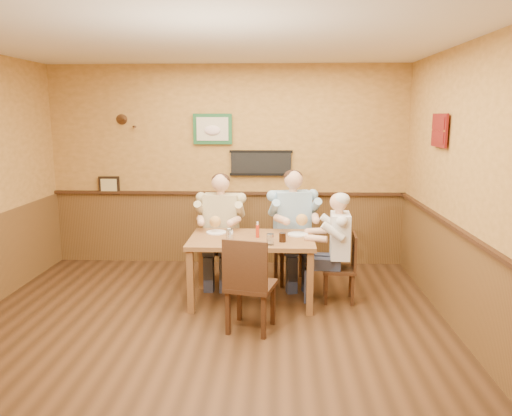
{
  "coord_description": "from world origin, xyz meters",
  "views": [
    {
      "loc": [
        0.72,
        -4.5,
        2.13
      ],
      "look_at": [
        0.47,
        0.92,
        1.1
      ],
      "focal_mm": 35.0,
      "sensor_mm": 36.0,
      "label": 1
    }
  ],
  "objects": [
    {
      "name": "room",
      "position": [
        0.13,
        0.17,
        1.69
      ],
      "size": [
        5.02,
        5.03,
        2.81
      ],
      "color": "#321E0F",
      "rests_on": "ground"
    },
    {
      "name": "dining_table",
      "position": [
        0.42,
        0.97,
        0.66
      ],
      "size": [
        1.4,
        0.9,
        0.75
      ],
      "color": "brown",
      "rests_on": "ground"
    },
    {
      "name": "chair_back_left",
      "position": [
        0.0,
        1.62,
        0.44
      ],
      "size": [
        0.43,
        0.43,
        0.88
      ],
      "primitive_type": null,
      "rotation": [
        0.0,
        0.0,
        -0.05
      ],
      "color": "#3E2413",
      "rests_on": "ground"
    },
    {
      "name": "chair_back_right",
      "position": [
        0.9,
        1.65,
        0.45
      ],
      "size": [
        0.5,
        0.5,
        0.91
      ],
      "primitive_type": null,
      "rotation": [
        0.0,
        0.0,
        0.23
      ],
      "color": "#3E2413",
      "rests_on": "ground"
    },
    {
      "name": "chair_right_end",
      "position": [
        1.42,
        1.02,
        0.4
      ],
      "size": [
        0.39,
        0.39,
        0.79
      ],
      "primitive_type": null,
      "rotation": [
        0.0,
        0.0,
        -1.63
      ],
      "color": "#3E2413",
      "rests_on": "ground"
    },
    {
      "name": "chair_near_side",
      "position": [
        0.46,
        0.19,
        0.48
      ],
      "size": [
        0.54,
        0.54,
        0.96
      ],
      "primitive_type": null,
      "rotation": [
        0.0,
        0.0,
        2.9
      ],
      "color": "#3E2413",
      "rests_on": "ground"
    },
    {
      "name": "diner_tan_shirt",
      "position": [
        0.0,
        1.62,
        0.63
      ],
      "size": [
        0.61,
        0.61,
        1.26
      ],
      "primitive_type": null,
      "rotation": [
        0.0,
        0.0,
        -0.05
      ],
      "color": "beige",
      "rests_on": "ground"
    },
    {
      "name": "diner_blue_polo",
      "position": [
        0.9,
        1.65,
        0.65
      ],
      "size": [
        0.72,
        0.72,
        1.3
      ],
      "primitive_type": null,
      "rotation": [
        0.0,
        0.0,
        0.23
      ],
      "color": "#8CB3D2",
      "rests_on": "ground"
    },
    {
      "name": "diner_white_elder",
      "position": [
        1.42,
        1.02,
        0.57
      ],
      "size": [
        0.55,
        0.55,
        1.13
      ],
      "primitive_type": null,
      "rotation": [
        0.0,
        0.0,
        -1.63
      ],
      "color": "silver",
      "rests_on": "ground"
    },
    {
      "name": "water_glass_left",
      "position": [
        0.19,
        0.8,
        0.81
      ],
      "size": [
        0.1,
        0.1,
        0.13
      ],
      "primitive_type": "cylinder",
      "rotation": [
        0.0,
        0.0,
        -0.2
      ],
      "color": "white",
      "rests_on": "dining_table"
    },
    {
      "name": "water_glass_mid",
      "position": [
        0.64,
        0.67,
        0.81
      ],
      "size": [
        0.09,
        0.09,
        0.12
      ],
      "primitive_type": "cylinder",
      "rotation": [
        0.0,
        0.0,
        -0.19
      ],
      "color": "silver",
      "rests_on": "dining_table"
    },
    {
      "name": "cola_tumbler",
      "position": [
        0.77,
        0.79,
        0.8
      ],
      "size": [
        0.09,
        0.09,
        0.1
      ],
      "primitive_type": "cylinder",
      "rotation": [
        0.0,
        0.0,
        -0.26
      ],
      "color": "black",
      "rests_on": "dining_table"
    },
    {
      "name": "hot_sauce_bottle",
      "position": [
        0.49,
        0.98,
        0.83
      ],
      "size": [
        0.05,
        0.05,
        0.16
      ],
      "primitive_type": "cylinder",
      "rotation": [
        0.0,
        0.0,
        0.26
      ],
      "color": "#B42B13",
      "rests_on": "dining_table"
    },
    {
      "name": "salt_shaker",
      "position": [
        0.16,
        0.97,
        0.8
      ],
      "size": [
        0.05,
        0.05,
        0.1
      ],
      "primitive_type": "cylinder",
      "rotation": [
        0.0,
        0.0,
        -0.4
      ],
      "color": "silver",
      "rests_on": "dining_table"
    },
    {
      "name": "pepper_shaker",
      "position": [
        0.17,
        1.02,
        0.8
      ],
      "size": [
        0.04,
        0.04,
        0.09
      ],
      "primitive_type": "cylinder",
      "rotation": [
        0.0,
        0.0,
        0.01
      ],
      "color": "black",
      "rests_on": "dining_table"
    },
    {
      "name": "plate_far_left",
      "position": [
        -0.0,
        1.17,
        0.76
      ],
      "size": [
        0.31,
        0.31,
        0.02
      ],
      "primitive_type": "cylinder",
      "rotation": [
        0.0,
        0.0,
        -0.38
      ],
      "color": "white",
      "rests_on": "dining_table"
    },
    {
      "name": "plate_far_right",
      "position": [
        0.95,
        1.12,
        0.76
      ],
      "size": [
        0.27,
        0.27,
        0.02
      ],
      "primitive_type": "cylinder",
      "rotation": [
        0.0,
        0.0,
        -0.13
      ],
      "color": "silver",
      "rests_on": "dining_table"
    }
  ]
}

